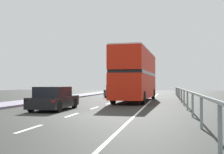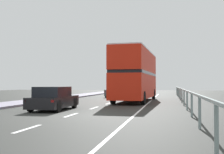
{
  "view_description": "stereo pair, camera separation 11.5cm",
  "coord_description": "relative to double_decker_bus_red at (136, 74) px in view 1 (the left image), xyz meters",
  "views": [
    {
      "loc": [
        4.58,
        -13.3,
        1.5
      ],
      "look_at": [
        0.42,
        7.96,
        2.05
      ],
      "focal_mm": 45.9,
      "sensor_mm": 36.0,
      "label": 1
    },
    {
      "loc": [
        4.7,
        -13.28,
        1.5
      ],
      "look_at": [
        0.42,
        7.96,
        2.05
      ],
      "focal_mm": 45.9,
      "sensor_mm": 36.0,
      "label": 2
    }
  ],
  "objects": [
    {
      "name": "hatchback_car_near",
      "position": [
        -3.76,
        -9.26,
        -1.71
      ],
      "size": [
        1.82,
        4.27,
        1.36
      ],
      "rotation": [
        0.0,
        0.0,
        0.02
      ],
      "color": "black",
      "rests_on": "ground"
    },
    {
      "name": "sedan_car_ahead",
      "position": [
        -3.28,
        8.09,
        -1.68
      ],
      "size": [
        2.0,
        4.22,
        1.43
      ],
      "rotation": [
        0.0,
        0.0,
        -0.04
      ],
      "color": "#4B4E50",
      "rests_on": "ground"
    },
    {
      "name": "ground_plane",
      "position": [
        -1.81,
        -11.7,
        -2.41
      ],
      "size": [
        73.04,
        120.0,
        0.1
      ],
      "primitive_type": "cube",
      "color": "#2B2C2A"
    },
    {
      "name": "lane_paint_markings",
      "position": [
        0.08,
        -2.82,
        -2.36
      ],
      "size": [
        3.16,
        46.0,
        0.01
      ],
      "color": "silver",
      "rests_on": "ground"
    },
    {
      "name": "bridge_side_railing",
      "position": [
        3.88,
        -2.7,
        -1.44
      ],
      "size": [
        0.1,
        42.0,
        1.14
      ],
      "color": "gray",
      "rests_on": "ground"
    },
    {
      "name": "double_decker_bus_red",
      "position": [
        0.0,
        0.0,
        0.0
      ],
      "size": [
        2.97,
        10.79,
        4.42
      ],
      "rotation": [
        0.0,
        0.0,
        -0.05
      ],
      "color": "red",
      "rests_on": "ground"
    }
  ]
}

